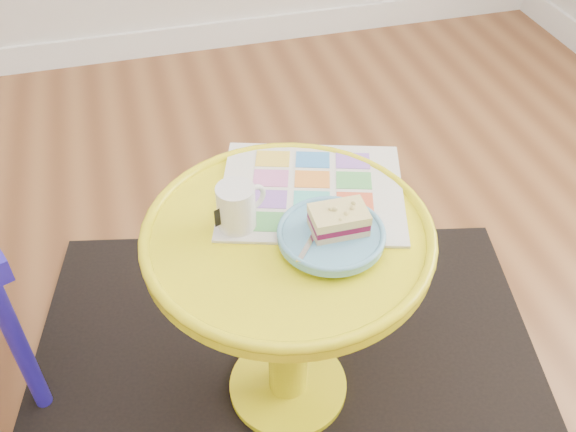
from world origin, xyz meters
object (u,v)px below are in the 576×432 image
object	(u,v)px
side_table	(288,284)
plate	(331,235)
newspaper	(312,191)
mug	(237,206)

from	to	relation	value
side_table	plate	bearing A→B (deg)	-37.73
plate	newspaper	bearing A→B (deg)	86.19
side_table	newspaper	bearing A→B (deg)	51.81
side_table	plate	world-z (taller)	plate
side_table	plate	size ratio (longest dim) A/B	2.81
mug	plate	bearing A→B (deg)	-54.00
mug	plate	xyz separation A→B (m)	(0.16, -0.09, -0.03)
newspaper	mug	distance (m)	0.19
newspaper	plate	distance (m)	0.16
side_table	mug	distance (m)	0.23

